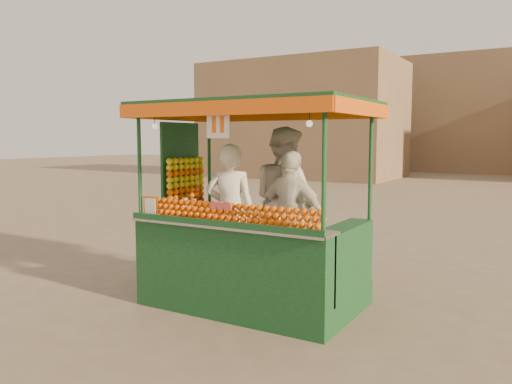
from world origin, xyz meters
The scene contains 7 objects.
ground centered at (0.00, 0.00, 0.00)m, with size 90.00×90.00×0.00m, color brown.
building_left centered at (-9.00, 20.00, 3.00)m, with size 10.00×6.00×6.00m, color #886B4D.
building_center centered at (-2.00, 30.00, 3.50)m, with size 14.00×7.00×7.00m, color #886B4D.
juice_cart centered at (-0.27, -0.13, 0.79)m, with size 2.67×1.73×2.43m.
vendor_left centered at (-0.53, -0.04, 1.11)m, with size 0.71×0.59×1.66m.
vendor_middle centered at (-0.10, 0.56, 1.22)m, with size 1.11×1.01×1.87m.
vendor_right centered at (0.16, 0.24, 1.07)m, with size 0.96×0.47×1.58m.
Camera 1 is at (2.89, -5.25, 2.00)m, focal length 36.01 mm.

